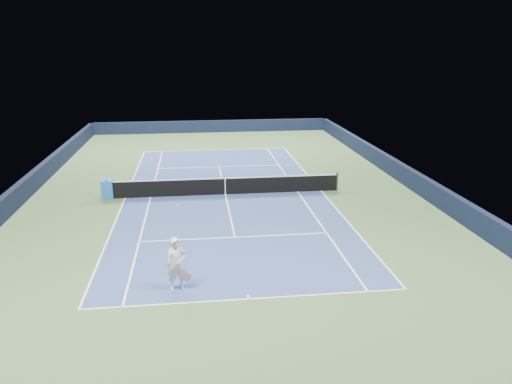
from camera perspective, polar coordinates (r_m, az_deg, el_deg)
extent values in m
plane|color=#39572F|center=(27.95, -3.52, -0.28)|extent=(40.00, 40.00, 0.00)
cube|color=black|center=(47.14, -5.13, 7.48)|extent=(22.00, 0.35, 1.10)
cube|color=black|center=(30.40, 17.28, 1.47)|extent=(0.35, 40.00, 1.10)
cube|color=black|center=(29.24, -25.22, 0.00)|extent=(0.35, 40.00, 1.10)
cube|color=navy|center=(27.95, -3.52, -0.27)|extent=(10.97, 23.77, 0.01)
cube|color=white|center=(39.44, -4.66, 4.82)|extent=(10.97, 0.08, 0.00)
cube|color=white|center=(16.99, -0.84, -12.13)|extent=(10.97, 0.08, 0.00)
cube|color=white|center=(28.78, 7.44, 0.14)|extent=(0.08, 23.77, 0.00)
cube|color=white|center=(28.17, -14.73, -0.66)|extent=(0.08, 23.77, 0.00)
cube|color=white|center=(28.48, 4.77, 0.04)|extent=(0.08, 23.77, 0.00)
cube|color=white|center=(28.01, -11.95, -0.57)|extent=(0.08, 23.77, 0.00)
cube|color=white|center=(34.10, -4.23, 2.90)|extent=(8.23, 0.08, 0.00)
cube|color=white|center=(21.93, -2.42, -5.19)|extent=(8.23, 0.08, 0.00)
cube|color=white|center=(27.94, -3.52, -0.26)|extent=(0.08, 12.80, 0.00)
cube|color=white|center=(39.29, -4.65, 4.78)|extent=(0.08, 0.30, 0.00)
cube|color=white|center=(17.12, -0.89, -11.89)|extent=(0.08, 0.30, 0.00)
cylinder|color=black|center=(28.16, -16.65, 0.29)|extent=(0.10, 0.10, 1.07)
cylinder|color=black|center=(28.88, 9.23, 1.20)|extent=(0.10, 0.10, 1.07)
cube|color=black|center=(27.82, -3.54, 0.62)|extent=(12.80, 0.03, 0.91)
cube|color=white|center=(27.68, -3.56, 1.59)|extent=(12.80, 0.04, 0.06)
cube|color=white|center=(27.82, -3.54, 0.62)|extent=(0.05, 0.04, 0.91)
cube|color=blue|center=(28.28, -16.60, 0.31)|extent=(0.63, 0.57, 1.01)
cube|color=white|center=(28.25, -16.01, 0.22)|extent=(0.07, 0.45, 0.45)
imported|color=silver|center=(17.43, -9.07, -8.11)|extent=(0.78, 0.61, 1.88)
cylinder|color=#C47F9D|center=(17.48, -7.97, -8.88)|extent=(0.03, 0.03, 0.31)
cylinder|color=black|center=(17.59, -7.94, -9.59)|extent=(0.31, 0.02, 0.31)
cylinder|color=#C88195|center=(17.59, -7.94, -9.59)|extent=(0.33, 0.03, 0.33)
sphere|color=#D4E530|center=(17.70, -8.92, -1.50)|extent=(0.07, 0.07, 0.07)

